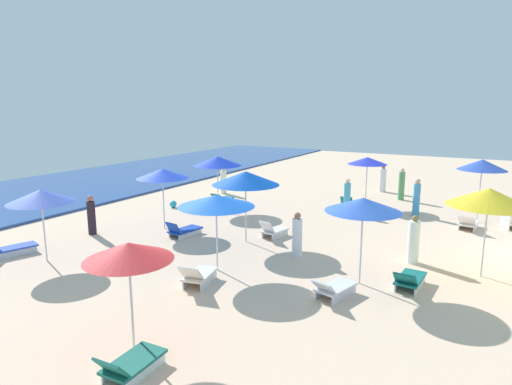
# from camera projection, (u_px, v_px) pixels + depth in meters

# --- Properties ---
(ocean) EXTENTS (60.00, 10.92, 0.12)m
(ocean) POSITION_uv_depth(u_px,v_px,m) (52.00, 191.00, 26.07)
(ocean) COLOR #274993
(ocean) RESTS_ON ground_plane
(umbrella_0) EXTENTS (1.84, 1.84, 2.32)m
(umbrella_0) POSITION_uv_depth(u_px,v_px,m) (128.00, 251.00, 8.94)
(umbrella_0) COLOR silver
(umbrella_0) RESTS_ON ground_plane
(lounge_chair_0_0) EXTENTS (1.36, 0.71, 0.62)m
(lounge_chair_0_0) POSITION_uv_depth(u_px,v_px,m) (130.00, 364.00, 8.33)
(lounge_chair_0_0) COLOR silver
(lounge_chair_0_0) RESTS_ON ground_plane
(umbrella_1) EXTENTS (1.96, 1.96, 2.48)m
(umbrella_1) POSITION_uv_depth(u_px,v_px,m) (367.00, 161.00, 22.08)
(umbrella_1) COLOR silver
(umbrella_1) RESTS_ON ground_plane
(lounge_chair_1_0) EXTENTS (1.38, 0.70, 0.73)m
(lounge_chair_1_0) POSITION_uv_depth(u_px,v_px,m) (348.00, 204.00, 21.67)
(lounge_chair_1_0) COLOR silver
(lounge_chair_1_0) RESTS_ON ground_plane
(umbrella_2) EXTENTS (2.34, 2.34, 2.39)m
(umbrella_2) POSITION_uv_depth(u_px,v_px,m) (216.00, 201.00, 13.29)
(umbrella_2) COLOR silver
(umbrella_2) RESTS_ON ground_plane
(lounge_chair_2_0) EXTENTS (1.50, 0.89, 0.74)m
(lounge_chair_2_0) POSITION_uv_depth(u_px,v_px,m) (198.00, 275.00, 12.52)
(lounge_chair_2_0) COLOR silver
(lounge_chair_2_0) RESTS_ON ground_plane
(umbrella_3) EXTENTS (2.13, 2.13, 2.51)m
(umbrella_3) POSITION_uv_depth(u_px,v_px,m) (162.00, 174.00, 17.89)
(umbrella_3) COLOR silver
(umbrella_3) RESTS_ON ground_plane
(lounge_chair_3_0) EXTENTS (1.51, 0.83, 0.65)m
(lounge_chair_3_0) POSITION_uv_depth(u_px,v_px,m) (183.00, 230.00, 17.24)
(lounge_chair_3_0) COLOR silver
(lounge_chair_3_0) RESTS_ON ground_plane
(umbrella_4) EXTENTS (2.35, 2.35, 2.70)m
(umbrella_4) POSITION_uv_depth(u_px,v_px,m) (489.00, 197.00, 12.74)
(umbrella_4) COLOR silver
(umbrella_4) RESTS_ON ground_plane
(umbrella_5) EXTENTS (2.49, 2.49, 2.68)m
(umbrella_5) POSITION_uv_depth(u_px,v_px,m) (246.00, 178.00, 16.09)
(umbrella_5) COLOR silver
(umbrella_5) RESTS_ON ground_plane
(lounge_chair_5_0) EXTENTS (1.34, 0.78, 0.75)m
(lounge_chair_5_0) POSITION_uv_depth(u_px,v_px,m) (273.00, 231.00, 17.04)
(lounge_chair_5_0) COLOR silver
(lounge_chair_5_0) RESTS_ON ground_plane
(umbrella_6) EXTENTS (2.13, 2.13, 2.53)m
(umbrella_6) POSITION_uv_depth(u_px,v_px,m) (363.00, 205.00, 12.24)
(umbrella_6) COLOR silver
(umbrella_6) RESTS_ON ground_plane
(lounge_chair_6_0) EXTENTS (1.46, 0.93, 0.62)m
(lounge_chair_6_0) POSITION_uv_depth(u_px,v_px,m) (334.00, 288.00, 11.73)
(lounge_chair_6_0) COLOR silver
(lounge_chair_6_0) RESTS_ON ground_plane
(lounge_chair_6_1) EXTENTS (1.50, 0.70, 0.65)m
(lounge_chair_6_1) POSITION_uv_depth(u_px,v_px,m) (409.00, 280.00, 12.30)
(lounge_chair_6_1) COLOR silver
(lounge_chair_6_1) RESTS_ON ground_plane
(umbrella_7) EXTENTS (2.02, 2.02, 2.76)m
(umbrella_7) POSITION_uv_depth(u_px,v_px,m) (482.00, 165.00, 18.91)
(umbrella_7) COLOR silver
(umbrella_7) RESTS_ON ground_plane
(lounge_chair_7_0) EXTENTS (1.41, 0.76, 0.66)m
(lounge_chair_7_0) POSITION_uv_depth(u_px,v_px,m) (468.00, 223.00, 18.19)
(lounge_chair_7_0) COLOR silver
(lounge_chair_7_0) RESTS_ON ground_plane
(umbrella_8) EXTENTS (2.09, 2.09, 2.40)m
(umbrella_8) POSITION_uv_depth(u_px,v_px,m) (41.00, 196.00, 14.10)
(umbrella_8) COLOR silver
(umbrella_8) RESTS_ON ground_plane
(lounge_chair_8_0) EXTENTS (1.59, 1.00, 0.66)m
(lounge_chair_8_0) POSITION_uv_depth(u_px,v_px,m) (12.00, 248.00, 15.03)
(lounge_chair_8_0) COLOR silver
(lounge_chair_8_0) RESTS_ON ground_plane
(umbrella_9) EXTENTS (2.35, 2.35, 2.61)m
(umbrella_9) POSITION_uv_depth(u_px,v_px,m) (217.00, 161.00, 21.27)
(umbrella_9) COLOR silver
(umbrella_9) RESTS_ON ground_plane
(lounge_chair_9_0) EXTENTS (1.43, 0.61, 0.66)m
(lounge_chair_9_0) POSITION_uv_depth(u_px,v_px,m) (222.00, 199.00, 22.71)
(lounge_chair_9_0) COLOR silver
(lounge_chair_9_0) RESTS_ON ground_plane
(beachgoer_0) EXTENTS (0.42, 0.42, 1.73)m
(beachgoer_0) POSITION_uv_depth(u_px,v_px,m) (402.00, 185.00, 23.67)
(beachgoer_0) COLOR #53915B
(beachgoer_0) RESTS_ON ground_plane
(beachgoer_1) EXTENTS (0.43, 0.43, 1.74)m
(beachgoer_1) POSITION_uv_depth(u_px,v_px,m) (417.00, 198.00, 20.25)
(beachgoer_1) COLOR #3C8CC3
(beachgoer_1) RESTS_ON ground_plane
(beachgoer_2) EXTENTS (0.44, 0.44, 1.54)m
(beachgoer_2) POSITION_uv_depth(u_px,v_px,m) (297.00, 236.00, 14.83)
(beachgoer_2) COLOR silver
(beachgoer_2) RESTS_ON ground_plane
(beachgoer_3) EXTENTS (0.43, 0.43, 1.67)m
(beachgoer_3) POSITION_uv_depth(u_px,v_px,m) (347.00, 197.00, 20.68)
(beachgoer_3) COLOR #3D9DBC
(beachgoer_3) RESTS_ON ground_plane
(beachgoer_4) EXTENTS (0.44, 0.44, 1.59)m
(beachgoer_4) POSITION_uv_depth(u_px,v_px,m) (383.00, 179.00, 25.94)
(beachgoer_4) COLOR silver
(beachgoer_4) RESTS_ON ground_plane
(beachgoer_5) EXTENTS (0.44, 0.44, 1.57)m
(beachgoer_5) POSITION_uv_depth(u_px,v_px,m) (91.00, 216.00, 17.37)
(beachgoer_5) COLOR #281C29
(beachgoer_5) RESTS_ON ground_plane
(beachgoer_6) EXTENTS (0.50, 0.50, 1.58)m
(beachgoer_6) POSITION_uv_depth(u_px,v_px,m) (414.00, 241.00, 14.24)
(beachgoer_6) COLOR white
(beachgoer_6) RESTS_ON ground_plane
(beachgoer_7) EXTENTS (0.43, 0.43, 1.51)m
(beachgoer_7) POSITION_uv_depth(u_px,v_px,m) (223.00, 182.00, 25.41)
(beachgoer_7) COLOR white
(beachgoer_7) RESTS_ON ground_plane
(beach_ball_0) EXTENTS (0.36, 0.36, 0.36)m
(beach_ball_0) POSITION_uv_depth(u_px,v_px,m) (173.00, 204.00, 21.99)
(beach_ball_0) COLOR #28A6C9
(beach_ball_0) RESTS_ON ground_plane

